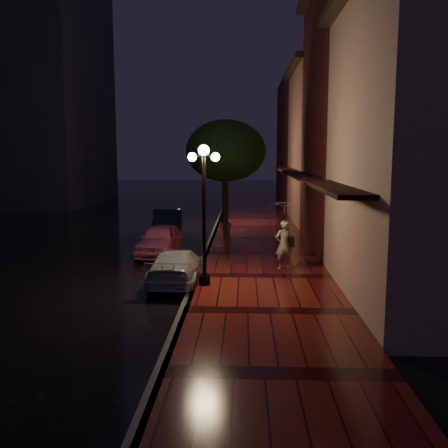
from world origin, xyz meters
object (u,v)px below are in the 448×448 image
at_px(streetlamp_far, 223,181).
at_px(street_tree, 226,153).
at_px(streetlamp_near, 204,207).
at_px(pink_car, 160,240).
at_px(woman_with_umbrella, 284,224).
at_px(parking_meter, 229,237).
at_px(silver_car, 177,266).
at_px(navy_car, 168,223).

bearing_deg(streetlamp_far, street_tree, -85.09).
relative_size(streetlamp_near, pink_car, 1.16).
xyz_separation_m(streetlamp_near, street_tree, (0.26, 10.99, 1.64)).
xyz_separation_m(street_tree, pink_car, (-2.53, -5.68, -3.61)).
bearing_deg(pink_car, street_tree, 70.74).
distance_m(streetlamp_near, streetlamp_far, 14.00).
height_order(woman_with_umbrella, parking_meter, woman_with_umbrella).
relative_size(streetlamp_far, parking_meter, 3.09).
bearing_deg(silver_car, woman_with_umbrella, -155.05).
relative_size(silver_car, woman_with_umbrella, 1.59).
relative_size(pink_car, silver_car, 0.96).
xyz_separation_m(streetlamp_near, parking_meter, (0.65, 4.09, -1.60)).
distance_m(navy_car, silver_car, 9.48).
bearing_deg(parking_meter, streetlamp_far, 92.17).
xyz_separation_m(streetlamp_near, streetlamp_far, (0.00, 14.00, 0.00)).
distance_m(pink_car, parking_meter, 3.19).
xyz_separation_m(navy_car, silver_car, (1.73, -9.32, -0.12)).
relative_size(streetlamp_far, street_tree, 0.74).
height_order(streetlamp_far, street_tree, street_tree).
distance_m(streetlamp_far, silver_car, 13.46).
bearing_deg(street_tree, pink_car, -114.03).
bearing_deg(streetlamp_near, streetlamp_far, 90.00).
relative_size(streetlamp_near, streetlamp_far, 1.00).
height_order(streetlamp_far, silver_car, streetlamp_far).
height_order(street_tree, woman_with_umbrella, street_tree).
relative_size(street_tree, pink_car, 1.55).
distance_m(pink_car, woman_with_umbrella, 5.86).
distance_m(navy_car, parking_meter, 6.83).
distance_m(silver_car, woman_with_umbrella, 4.08).
bearing_deg(pink_car, streetlamp_far, 80.10).
relative_size(streetlamp_near, navy_car, 1.04).
height_order(silver_car, woman_with_umbrella, woman_with_umbrella).
xyz_separation_m(pink_car, woman_with_umbrella, (4.90, -3.01, 1.12)).
xyz_separation_m(pink_car, parking_meter, (2.93, -1.22, 0.36)).
height_order(streetlamp_far, navy_car, streetlamp_far).
xyz_separation_m(streetlamp_near, woman_with_umbrella, (2.63, 2.30, -0.85)).
height_order(navy_car, silver_car, navy_car).
bearing_deg(navy_car, woman_with_umbrella, -62.66).
bearing_deg(navy_car, parking_meter, -67.84).
relative_size(pink_car, navy_car, 0.90).
relative_size(streetlamp_near, parking_meter, 3.09).
relative_size(woman_with_umbrella, parking_meter, 1.74).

